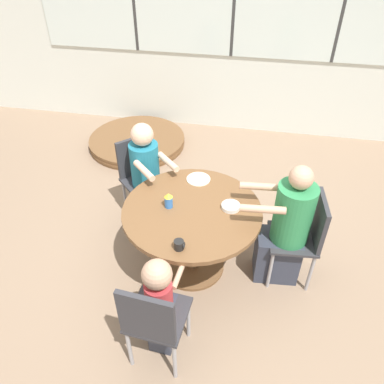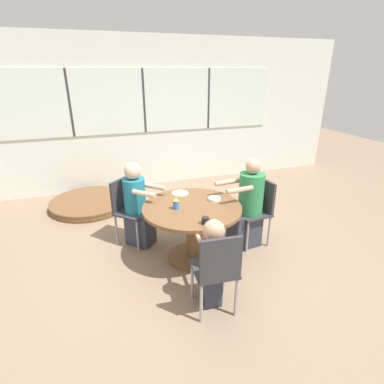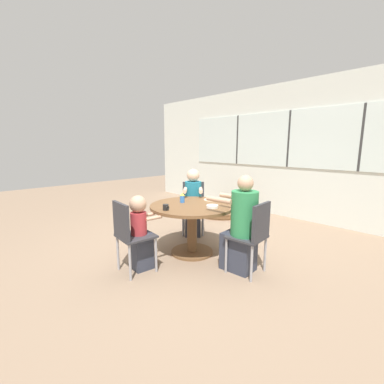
% 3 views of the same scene
% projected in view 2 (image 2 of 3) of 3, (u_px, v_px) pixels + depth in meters
% --- Properties ---
extents(ground_plane, '(16.00, 16.00, 0.00)m').
position_uv_depth(ground_plane, '(192.00, 257.00, 3.78)').
color(ground_plane, '#8C725B').
extents(wall_back_with_windows, '(8.40, 0.08, 2.80)m').
position_uv_depth(wall_back_with_windows, '(144.00, 114.00, 5.71)').
color(wall_back_with_windows, silver).
rests_on(wall_back_with_windows, ground_plane).
extents(dining_table, '(1.17, 1.17, 0.71)m').
position_uv_depth(dining_table, '(192.00, 219.00, 3.58)').
color(dining_table, brown).
rests_on(dining_table, ground_plane).
extents(chair_for_woman_green_shirt, '(0.43, 0.43, 0.88)m').
position_uv_depth(chair_for_woman_green_shirt, '(258.00, 206.00, 3.94)').
color(chair_for_woman_green_shirt, '#333338').
rests_on(chair_for_woman_green_shirt, ground_plane).
extents(chair_for_man_blue_shirt, '(0.57, 0.57, 0.88)m').
position_uv_depth(chair_for_man_blue_shirt, '(127.00, 205.00, 3.97)').
color(chair_for_man_blue_shirt, '#333338').
rests_on(chair_for_man_blue_shirt, ground_plane).
extents(chair_for_toddler, '(0.43, 0.43, 0.88)m').
position_uv_depth(chair_for_toddler, '(217.00, 267.00, 2.72)').
color(chair_for_toddler, '#333338').
rests_on(chair_for_toddler, ground_plane).
extents(person_woman_green_shirt, '(0.62, 0.38, 1.19)m').
position_uv_depth(person_woman_green_shirt, '(248.00, 208.00, 3.88)').
color(person_woman_green_shirt, '#333847').
rests_on(person_woman_green_shirt, ground_plane).
extents(person_man_blue_shirt, '(0.56, 0.56, 1.13)m').
position_uv_depth(person_man_blue_shirt, '(137.00, 208.00, 3.91)').
color(person_man_blue_shirt, '#333847').
rests_on(person_man_blue_shirt, ground_plane).
extents(person_toddler, '(0.23, 0.38, 0.94)m').
position_uv_depth(person_toddler, '(212.00, 263.00, 2.88)').
color(person_toddler, '#333847').
rests_on(person_toddler, ground_plane).
extents(coffee_mug, '(0.08, 0.08, 0.08)m').
position_uv_depth(coffee_mug, '(205.00, 221.00, 3.10)').
color(coffee_mug, black).
rests_on(coffee_mug, dining_table).
extents(sippy_cup, '(0.07, 0.07, 0.14)m').
position_uv_depth(sippy_cup, '(176.00, 203.00, 3.42)').
color(sippy_cup, blue).
rests_on(sippy_cup, dining_table).
extents(bowl_white_shallow, '(0.16, 0.16, 0.03)m').
position_uv_depth(bowl_white_shallow, '(214.00, 199.00, 3.66)').
color(bowl_white_shallow, white).
rests_on(bowl_white_shallow, dining_table).
extents(plate_tortillas, '(0.22, 0.22, 0.01)m').
position_uv_depth(plate_tortillas, '(180.00, 193.00, 3.87)').
color(plate_tortillas, beige).
rests_on(plate_tortillas, dining_table).
extents(folded_table_stack, '(1.33, 1.33, 0.12)m').
position_uv_depth(folded_table_stack, '(90.00, 203.00, 5.18)').
color(folded_table_stack, brown).
rests_on(folded_table_stack, ground_plane).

